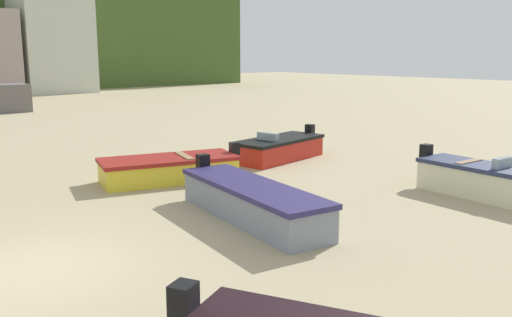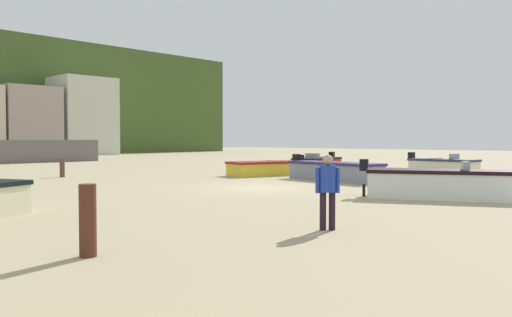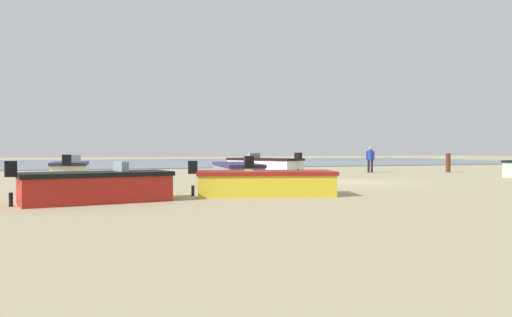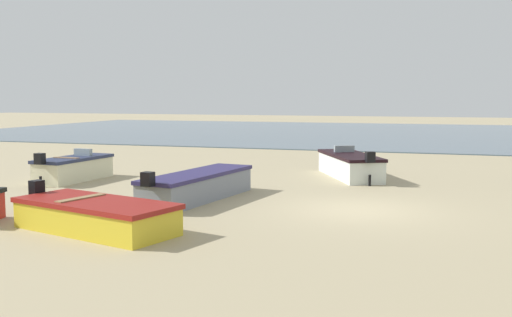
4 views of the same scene
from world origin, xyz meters
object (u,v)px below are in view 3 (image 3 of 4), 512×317
Objects in this scene: boat_white_3 at (264,166)px; beach_walker_foreground at (370,157)px; boat_cream_0 at (70,173)px; boat_red_2 at (96,187)px; boat_grey_4 at (237,174)px; mooring_post_near_water at (448,163)px; boat_yellow_5 at (265,183)px.

beach_walker_foreground reaches higher than boat_white_3.
boat_cream_0 is 2.35× the size of beach_walker_foreground.
beach_walker_foreground reaches higher than boat_red_2.
mooring_post_near_water reaches higher than boat_grey_4.
boat_red_2 is 5.08m from boat_yellow_5.
boat_white_3 is at bearing 47.20° from beach_walker_foreground.
boat_yellow_5 is at bearing 87.31° from beach_walker_foreground.
boat_white_3 is 12.46m from boat_yellow_5.
beach_walker_foreground is at bearing -16.48° from mooring_post_near_water.
mooring_post_near_water is 5.02m from beach_walker_foreground.
boat_grey_4 is 13.58m from beach_walker_foreground.
mooring_post_near_water is at bearing -155.42° from beach_walker_foreground.
boat_white_3 is at bearing 68.96° from boat_grey_4.
mooring_post_near_water is (-21.77, -11.36, 0.18)m from boat_red_2.
boat_red_2 is 21.25m from beach_walker_foreground.
boat_white_3 is 7.48m from beach_walker_foreground.
boat_cream_0 is at bearing 174.77° from boat_red_2.
beach_walker_foreground is at bearing 151.90° from boat_yellow_5.
boat_grey_4 reaches higher than boat_yellow_5.
boat_cream_0 is at bearing 166.91° from boat_grey_4.
boat_yellow_5 is at bearing 83.97° from boat_red_2.
boat_white_3 is 2.97× the size of beach_walker_foreground.
boat_cream_0 is at bearing 57.12° from beach_walker_foreground.
boat_grey_4 is 3.32× the size of beach_walker_foreground.
boat_grey_4 is 4.45× the size of mooring_post_near_water.
boat_white_3 is (-10.19, -4.27, 0.01)m from boat_cream_0.
beach_walker_foreground is at bearing -20.09° from boat_white_3.
boat_grey_4 is (3.83, 6.78, -0.04)m from boat_white_3.
mooring_post_near_water is at bearing 13.04° from boat_cream_0.
boat_cream_0 is at bearing -126.49° from boat_yellow_5.
boat_cream_0 reaches higher than boat_yellow_5.
boat_red_2 is at bearing 78.06° from beach_walker_foreground.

